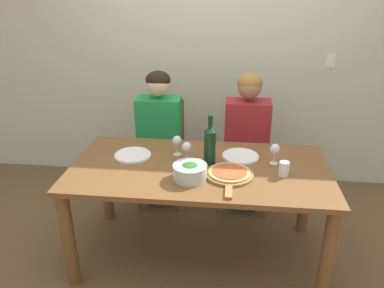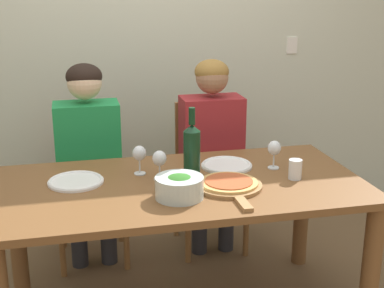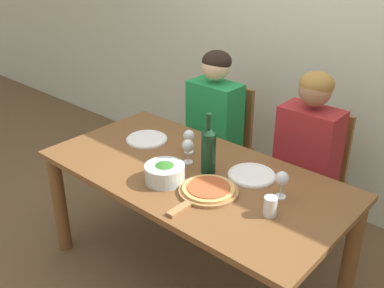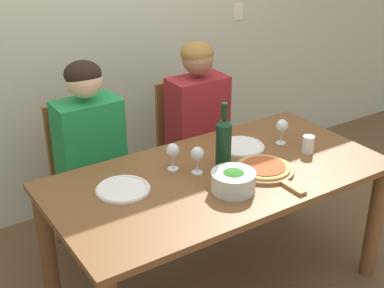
% 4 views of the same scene
% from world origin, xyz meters
% --- Properties ---
extents(back_wall, '(10.00, 0.06, 2.70)m').
position_xyz_m(back_wall, '(0.00, 1.31, 1.35)').
color(back_wall, beige).
rests_on(back_wall, ground).
extents(dining_table, '(1.79, 0.91, 0.75)m').
position_xyz_m(dining_table, '(0.00, 0.00, 0.63)').
color(dining_table, brown).
rests_on(dining_table, ground).
extents(chair_left, '(0.42, 0.42, 0.94)m').
position_xyz_m(chair_left, '(-0.42, 0.81, 0.52)').
color(chair_left, brown).
rests_on(chair_left, ground).
extents(chair_right, '(0.42, 0.42, 0.94)m').
position_xyz_m(chair_right, '(0.34, 0.81, 0.52)').
color(chair_right, brown).
rests_on(chair_right, ground).
extents(person_woman, '(0.47, 0.51, 1.25)m').
position_xyz_m(person_woman, '(-0.42, 0.70, 0.76)').
color(person_woman, '#28282D').
rests_on(person_woman, ground).
extents(person_man, '(0.47, 0.51, 1.25)m').
position_xyz_m(person_man, '(0.34, 0.70, 0.76)').
color(person_man, '#28282D').
rests_on(person_man, ground).
extents(wine_bottle, '(0.08, 0.08, 0.36)m').
position_xyz_m(wine_bottle, '(0.07, 0.06, 0.90)').
color(wine_bottle, black).
rests_on(wine_bottle, dining_table).
extents(broccoli_bowl, '(0.22, 0.22, 0.11)m').
position_xyz_m(broccoli_bowl, '(-0.05, -0.18, 0.80)').
color(broccoli_bowl, silver).
rests_on(broccoli_bowl, dining_table).
extents(dinner_plate_left, '(0.27, 0.27, 0.02)m').
position_xyz_m(dinner_plate_left, '(-0.50, 0.11, 0.76)').
color(dinner_plate_left, white).
rests_on(dinner_plate_left, dining_table).
extents(dinner_plate_right, '(0.27, 0.27, 0.02)m').
position_xyz_m(dinner_plate_right, '(0.28, 0.18, 0.76)').
color(dinner_plate_right, white).
rests_on(dinner_plate_right, dining_table).
extents(pizza_on_board, '(0.32, 0.46, 0.04)m').
position_xyz_m(pizza_on_board, '(0.21, -0.12, 0.77)').
color(pizza_on_board, '#9E7042').
rests_on(pizza_on_board, dining_table).
extents(wine_glass_left, '(0.07, 0.07, 0.15)m').
position_xyz_m(wine_glass_left, '(-0.18, 0.17, 0.86)').
color(wine_glass_left, silver).
rests_on(wine_glass_left, dining_table).
extents(wine_glass_right, '(0.07, 0.07, 0.15)m').
position_xyz_m(wine_glass_right, '(0.52, 0.10, 0.86)').
color(wine_glass_right, silver).
rests_on(wine_glass_right, dining_table).
extents(wine_glass_centre, '(0.07, 0.07, 0.15)m').
position_xyz_m(wine_glass_centre, '(-0.10, 0.06, 0.86)').
color(wine_glass_centre, silver).
rests_on(wine_glass_centre, dining_table).
extents(water_tumbler, '(0.07, 0.07, 0.10)m').
position_xyz_m(water_tumbler, '(0.56, -0.07, 0.80)').
color(water_tumbler, silver).
rests_on(water_tumbler, dining_table).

